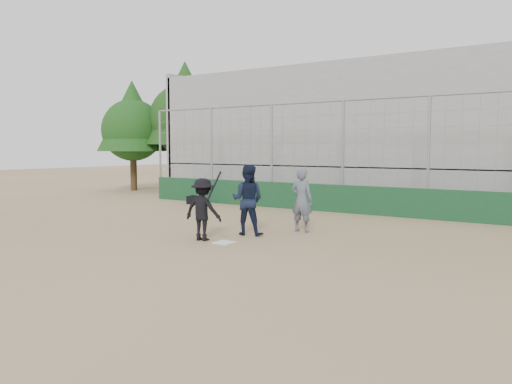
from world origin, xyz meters
The scene contains 10 objects.
ground centered at (0.00, 0.00, 0.00)m, with size 90.00×90.00×0.00m, color brown.
home_plate centered at (0.00, 0.00, 0.01)m, with size 0.44×0.44×0.02m, color white.
backstop centered at (0.00, 7.00, 0.96)m, with size 18.10×0.25×4.04m.
bleachers centered at (0.00, 11.95, 2.92)m, with size 20.25×6.70×6.98m.
tree_left centered at (-11.00, 11.00, 4.39)m, with size 4.48×4.48×7.00m.
tree_right centered at (-13.50, 9.50, 3.76)m, with size 3.84×3.84×6.00m.
batter_at_plate centered at (-0.66, -0.01, 0.78)m, with size 1.07×0.78×1.74m.
catcher_crouched centered at (-0.15, 1.23, 0.63)m, with size 1.03×0.87×1.26m.
umpire centered at (0.79, 2.50, 0.80)m, with size 0.65×0.42×1.60m, color #515967.
equipment_bag centered at (-6.09, 6.05, 0.17)m, with size 0.83×0.45×0.38m.
Camera 1 is at (7.32, -9.59, 2.31)m, focal length 35.00 mm.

